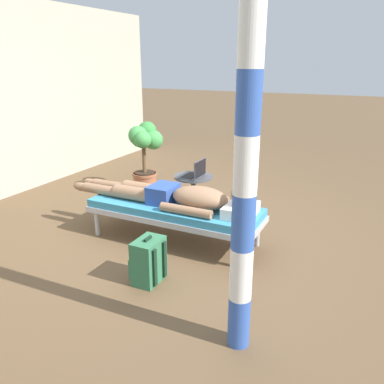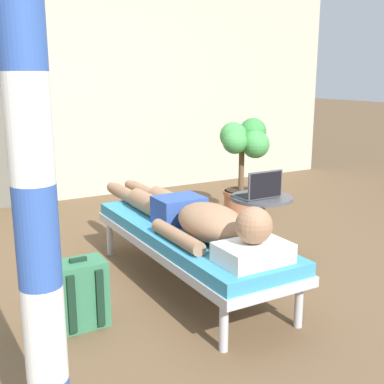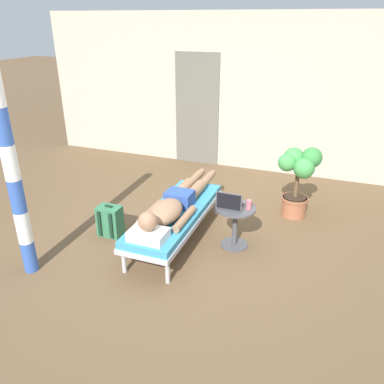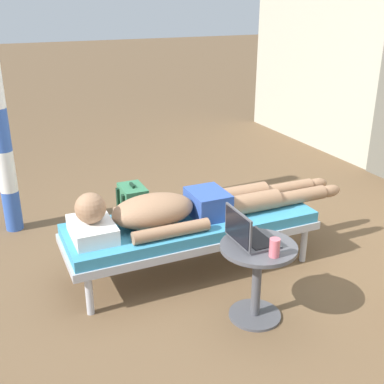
{
  "view_description": "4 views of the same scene",
  "coord_description": "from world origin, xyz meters",
  "px_view_note": "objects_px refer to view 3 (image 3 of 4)",
  "views": [
    {
      "loc": [
        -3.57,
        -1.98,
        1.87
      ],
      "look_at": [
        0.08,
        -0.2,
        0.5
      ],
      "focal_mm": 36.86,
      "sensor_mm": 36.0,
      "label": 1
    },
    {
      "loc": [
        -1.74,
        -2.93,
        1.45
      ],
      "look_at": [
        0.06,
        0.2,
        0.59
      ],
      "focal_mm": 46.37,
      "sensor_mm": 36.0,
      "label": 2
    },
    {
      "loc": [
        1.56,
        -3.99,
        2.58
      ],
      "look_at": [
        -0.0,
        0.11,
        0.59
      ],
      "focal_mm": 36.13,
      "sensor_mm": 36.0,
      "label": 3
    },
    {
      "loc": [
        2.83,
        -1.42,
        1.96
      ],
      "look_at": [
        -0.35,
        -0.0,
        0.54
      ],
      "focal_mm": 45.55,
      "sensor_mm": 36.0,
      "label": 4
    }
  ],
  "objects_px": {
    "laptop": "(230,204)",
    "drink_glass": "(249,205)",
    "backpack": "(110,221)",
    "lounge_chair": "(176,215)",
    "porch_post": "(10,163)",
    "person_reclining": "(174,205)",
    "potted_plant": "(299,175)",
    "side_table": "(235,220)"
  },
  "relations": [
    {
      "from": "laptop",
      "to": "drink_glass",
      "type": "height_order",
      "value": "laptop"
    },
    {
      "from": "drink_glass",
      "to": "backpack",
      "type": "relative_size",
      "value": 0.27
    },
    {
      "from": "lounge_chair",
      "to": "porch_post",
      "type": "bearing_deg",
      "value": -136.93
    },
    {
      "from": "person_reclining",
      "to": "laptop",
      "type": "height_order",
      "value": "laptop"
    },
    {
      "from": "person_reclining",
      "to": "drink_glass",
      "type": "distance_m",
      "value": 0.9
    },
    {
      "from": "backpack",
      "to": "potted_plant",
      "type": "relative_size",
      "value": 0.42
    },
    {
      "from": "person_reclining",
      "to": "side_table",
      "type": "relative_size",
      "value": 4.15
    },
    {
      "from": "laptop",
      "to": "side_table",
      "type": "bearing_deg",
      "value": 40.52
    },
    {
      "from": "side_table",
      "to": "drink_glass",
      "type": "bearing_deg",
      "value": 5.08
    },
    {
      "from": "drink_glass",
      "to": "potted_plant",
      "type": "relative_size",
      "value": 0.11
    },
    {
      "from": "potted_plant",
      "to": "lounge_chair",
      "type": "bearing_deg",
      "value": -137.64
    },
    {
      "from": "laptop",
      "to": "porch_post",
      "type": "height_order",
      "value": "porch_post"
    },
    {
      "from": "lounge_chair",
      "to": "drink_glass",
      "type": "height_order",
      "value": "drink_glass"
    },
    {
      "from": "person_reclining",
      "to": "porch_post",
      "type": "xyz_separation_m",
      "value": [
        -1.26,
        -1.12,
        0.76
      ]
    },
    {
      "from": "lounge_chair",
      "to": "side_table",
      "type": "relative_size",
      "value": 3.61
    },
    {
      "from": "lounge_chair",
      "to": "drink_glass",
      "type": "distance_m",
      "value": 0.92
    },
    {
      "from": "side_table",
      "to": "potted_plant",
      "type": "distance_m",
      "value": 1.25
    },
    {
      "from": "side_table",
      "to": "backpack",
      "type": "relative_size",
      "value": 1.23
    },
    {
      "from": "backpack",
      "to": "porch_post",
      "type": "relative_size",
      "value": 0.17
    },
    {
      "from": "laptop",
      "to": "potted_plant",
      "type": "height_order",
      "value": "potted_plant"
    },
    {
      "from": "backpack",
      "to": "drink_glass",
      "type": "bearing_deg",
      "value": 10.9
    },
    {
      "from": "laptop",
      "to": "lounge_chair",
      "type": "bearing_deg",
      "value": -173.31
    },
    {
      "from": "side_table",
      "to": "laptop",
      "type": "relative_size",
      "value": 1.69
    },
    {
      "from": "person_reclining",
      "to": "potted_plant",
      "type": "height_order",
      "value": "potted_plant"
    },
    {
      "from": "lounge_chair",
      "to": "person_reclining",
      "type": "bearing_deg",
      "value": -90.0
    },
    {
      "from": "lounge_chair",
      "to": "side_table",
      "type": "xyz_separation_m",
      "value": [
        0.73,
        0.13,
        0.01
      ]
    },
    {
      "from": "person_reclining",
      "to": "laptop",
      "type": "relative_size",
      "value": 7.0
    },
    {
      "from": "lounge_chair",
      "to": "person_reclining",
      "type": "xyz_separation_m",
      "value": [
        0.0,
        -0.06,
        0.17
      ]
    },
    {
      "from": "lounge_chair",
      "to": "porch_post",
      "type": "height_order",
      "value": "porch_post"
    },
    {
      "from": "lounge_chair",
      "to": "potted_plant",
      "type": "distance_m",
      "value": 1.81
    },
    {
      "from": "side_table",
      "to": "porch_post",
      "type": "distance_m",
      "value": 2.55
    },
    {
      "from": "backpack",
      "to": "potted_plant",
      "type": "xyz_separation_m",
      "value": [
        2.16,
        1.39,
        0.43
      ]
    },
    {
      "from": "lounge_chair",
      "to": "laptop",
      "type": "xyz_separation_m",
      "value": [
        0.67,
        0.08,
        0.24
      ]
    },
    {
      "from": "person_reclining",
      "to": "porch_post",
      "type": "bearing_deg",
      "value": -138.35
    },
    {
      "from": "side_table",
      "to": "backpack",
      "type": "bearing_deg",
      "value": -168.55
    },
    {
      "from": "side_table",
      "to": "porch_post",
      "type": "bearing_deg",
      "value": -146.68
    },
    {
      "from": "side_table",
      "to": "porch_post",
      "type": "xyz_separation_m",
      "value": [
        -1.99,
        -1.31,
        0.92
      ]
    },
    {
      "from": "backpack",
      "to": "lounge_chair",
      "type": "bearing_deg",
      "value": 12.62
    },
    {
      "from": "backpack",
      "to": "side_table",
      "type": "bearing_deg",
      "value": 11.45
    },
    {
      "from": "person_reclining",
      "to": "backpack",
      "type": "xyz_separation_m",
      "value": [
        -0.84,
        -0.13,
        -0.32
      ]
    },
    {
      "from": "lounge_chair",
      "to": "laptop",
      "type": "bearing_deg",
      "value": 6.69
    },
    {
      "from": "drink_glass",
      "to": "backpack",
      "type": "distance_m",
      "value": 1.79
    }
  ]
}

